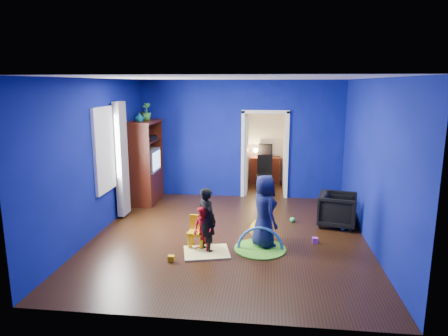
# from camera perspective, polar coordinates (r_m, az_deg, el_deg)

# --- Properties ---
(floor) EXTENTS (5.00, 5.50, 0.01)m
(floor) POSITION_cam_1_polar(r_m,az_deg,el_deg) (7.60, 0.74, -9.70)
(floor) COLOR black
(floor) RESTS_ON ground
(ceiling) EXTENTS (5.00, 5.50, 0.01)m
(ceiling) POSITION_cam_1_polar(r_m,az_deg,el_deg) (7.06, 0.80, 12.73)
(ceiling) COLOR white
(ceiling) RESTS_ON wall_back
(wall_back) EXTENTS (5.00, 0.02, 2.90)m
(wall_back) POSITION_cam_1_polar(r_m,az_deg,el_deg) (9.90, 2.39, 4.08)
(wall_back) COLOR navy
(wall_back) RESTS_ON floor
(wall_front) EXTENTS (5.00, 0.02, 2.90)m
(wall_front) POSITION_cam_1_polar(r_m,az_deg,el_deg) (4.54, -2.77, -5.39)
(wall_front) COLOR navy
(wall_front) RESTS_ON floor
(wall_left) EXTENTS (0.02, 5.50, 2.90)m
(wall_left) POSITION_cam_1_polar(r_m,az_deg,el_deg) (7.84, -17.72, 1.44)
(wall_left) COLOR navy
(wall_left) RESTS_ON floor
(wall_right) EXTENTS (0.02, 5.50, 2.90)m
(wall_right) POSITION_cam_1_polar(r_m,az_deg,el_deg) (7.38, 20.48, 0.61)
(wall_right) COLOR navy
(wall_right) RESTS_ON floor
(alcove) EXTENTS (1.00, 1.75, 2.50)m
(alcove) POSITION_cam_1_polar(r_m,az_deg,el_deg) (10.77, 5.92, 3.59)
(alcove) COLOR silver
(alcove) RESTS_ON floor
(armchair) EXTENTS (0.88, 0.87, 0.67)m
(armchair) POSITION_cam_1_polar(r_m,az_deg,el_deg) (8.32, 15.94, -5.78)
(armchair) COLOR black
(armchair) RESTS_ON floor
(child_black) EXTENTS (0.47, 0.48, 1.12)m
(child_black) POSITION_cam_1_polar(r_m,az_deg,el_deg) (6.78, -2.41, -7.40)
(child_black) COLOR black
(child_black) RESTS_ON floor
(child_navy) EXTENTS (0.65, 0.74, 1.28)m
(child_navy) POSITION_cam_1_polar(r_m,az_deg,el_deg) (6.98, 5.77, -6.15)
(child_navy) COLOR black
(child_navy) RESTS_ON floor
(toddler_red) EXTENTS (0.49, 0.47, 0.80)m
(toddler_red) POSITION_cam_1_polar(r_m,az_deg,el_deg) (6.78, -3.02, -8.85)
(toddler_red) COLOR red
(toddler_red) RESTS_ON floor
(vase) EXTENTS (0.26, 0.26, 0.21)m
(vase) POSITION_cam_1_polar(r_m,az_deg,el_deg) (9.26, -11.98, 7.12)
(vase) COLOR #0C5C60
(vase) RESTS_ON tv_armoire
(potted_plant) EXTENTS (0.27, 0.27, 0.40)m
(potted_plant) POSITION_cam_1_polar(r_m,az_deg,el_deg) (9.75, -11.04, 7.96)
(potted_plant) COLOR green
(potted_plant) RESTS_ON tv_armoire
(tv_armoire) EXTENTS (0.58, 1.14, 1.96)m
(tv_armoire) POSITION_cam_1_polar(r_m,az_deg,el_deg) (9.69, -11.15, 0.88)
(tv_armoire) COLOR #41100A
(tv_armoire) RESTS_ON floor
(crt_tv) EXTENTS (0.46, 0.70, 0.54)m
(crt_tv) POSITION_cam_1_polar(r_m,az_deg,el_deg) (9.67, -10.93, 1.10)
(crt_tv) COLOR silver
(crt_tv) RESTS_ON tv_armoire
(yellow_blanket) EXTENTS (0.87, 0.77, 0.03)m
(yellow_blanket) POSITION_cam_1_polar(r_m,az_deg,el_deg) (6.89, -2.51, -11.95)
(yellow_blanket) COLOR #F2E07A
(yellow_blanket) RESTS_ON floor
(hopper_ball) EXTENTS (0.41, 0.41, 0.41)m
(hopper_ball) POSITION_cam_1_polar(r_m,az_deg,el_deg) (7.36, 5.34, -8.75)
(hopper_ball) COLOR yellow
(hopper_ball) RESTS_ON floor
(kid_chair) EXTENTS (0.31, 0.31, 0.50)m
(kid_chair) POSITION_cam_1_polar(r_m,az_deg,el_deg) (7.04, -3.95, -9.34)
(kid_chair) COLOR yellow
(kid_chair) RESTS_ON floor
(play_mat) EXTENTS (0.89, 0.89, 0.02)m
(play_mat) POSITION_cam_1_polar(r_m,az_deg,el_deg) (7.05, 5.17, -11.43)
(play_mat) COLOR green
(play_mat) RESTS_ON floor
(toy_arch) EXTENTS (0.80, 0.07, 0.80)m
(toy_arch) POSITION_cam_1_polar(r_m,az_deg,el_deg) (7.05, 5.17, -11.37)
(toy_arch) COLOR #3F8CD8
(toy_arch) RESTS_ON floor
(window_left) EXTENTS (0.03, 0.95, 1.55)m
(window_left) POSITION_cam_1_polar(r_m,az_deg,el_deg) (8.14, -16.67, 2.59)
(window_left) COLOR white
(window_left) RESTS_ON wall_left
(curtain) EXTENTS (0.14, 0.42, 2.40)m
(curtain) POSITION_cam_1_polar(r_m,az_deg,el_deg) (8.65, -14.43, 1.22)
(curtain) COLOR slate
(curtain) RESTS_ON floor
(doorway) EXTENTS (1.16, 0.10, 2.10)m
(doorway) POSITION_cam_1_polar(r_m,az_deg,el_deg) (9.93, 5.83, 1.72)
(doorway) COLOR white
(doorway) RESTS_ON floor
(study_desk) EXTENTS (0.88, 0.44, 0.75)m
(study_desk) POSITION_cam_1_polar(r_m,az_deg,el_deg) (11.55, 5.87, -0.26)
(study_desk) COLOR #3D140A
(study_desk) RESTS_ON floor
(desk_monitor) EXTENTS (0.40, 0.05, 0.32)m
(desk_monitor) POSITION_cam_1_polar(r_m,az_deg,el_deg) (11.56, 5.94, 2.66)
(desk_monitor) COLOR black
(desk_monitor) RESTS_ON study_desk
(desk_lamp) EXTENTS (0.14, 0.14, 0.14)m
(desk_lamp) POSITION_cam_1_polar(r_m,az_deg,el_deg) (11.51, 4.54, 2.54)
(desk_lamp) COLOR #FFD88C
(desk_lamp) RESTS_ON study_desk
(folding_chair) EXTENTS (0.40, 0.40, 0.92)m
(folding_chair) POSITION_cam_1_polar(r_m,az_deg,el_deg) (10.59, 5.80, -0.90)
(folding_chair) COLOR black
(folding_chair) RESTS_ON floor
(book_shelf) EXTENTS (0.88, 0.24, 0.04)m
(book_shelf) POSITION_cam_1_polar(r_m,az_deg,el_deg) (11.43, 6.05, 7.95)
(book_shelf) COLOR white
(book_shelf) RESTS_ON study_desk
(toy_0) EXTENTS (0.11, 0.11, 0.11)m
(toy_0) POSITION_cam_1_polar(r_m,az_deg,el_deg) (8.21, 16.72, -8.13)
(toy_0) COLOR blue
(toy_0) RESTS_ON floor
(toy_1) EXTENTS (0.10, 0.08, 0.10)m
(toy_1) POSITION_cam_1_polar(r_m,az_deg,el_deg) (6.63, -7.55, -12.70)
(toy_1) COLOR yellow
(toy_1) RESTS_ON floor
(toy_2) EXTENTS (0.11, 0.11, 0.11)m
(toy_2) POSITION_cam_1_polar(r_m,az_deg,el_deg) (8.43, 9.74, -7.27)
(toy_2) COLOR green
(toy_2) RESTS_ON floor
(toy_3) EXTENTS (0.10, 0.08, 0.10)m
(toy_3) POSITION_cam_1_polar(r_m,az_deg,el_deg) (7.46, 12.89, -10.03)
(toy_3) COLOR #BD47BF
(toy_3) RESTS_ON floor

